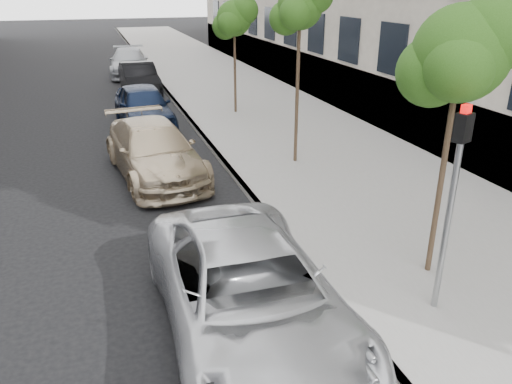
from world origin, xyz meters
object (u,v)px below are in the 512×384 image
tree_near (462,53)px  signal_pole (453,189)px  suv (154,150)px  tree_far (235,18)px  sedan_blue (144,106)px  tree_mid (301,7)px  sedan_rear (129,62)px  minivan (249,293)px  sedan_black (139,79)px

tree_near → signal_pole: bearing=-121.8°
tree_near → suv: tree_near is taller
tree_near → tree_far: (-0.00, 13.00, -0.23)m
sedan_blue → tree_near: bearing=-76.1°
tree_mid → sedan_blue: tree_mid is taller
tree_near → signal_pole: (-0.62, -1.00, -1.82)m
tree_mid → sedan_rear: bearing=100.7°
tree_mid → sedan_blue: bearing=123.0°
minivan → suv: (-0.44, 7.48, -0.02)m
tree_near → tree_mid: bearing=90.0°
signal_pole → sedan_rear: 25.35m
tree_far → sedan_rear: size_ratio=0.85×
tree_mid → tree_far: bearing=90.0°
minivan → sedan_blue: 12.95m
signal_pole → sedan_black: 19.92m
signal_pole → suv: 8.76m
tree_far → sedan_black: 7.26m
suv → sedan_black: (0.80, 11.79, -0.01)m
tree_mid → sedan_rear: tree_mid is taller
tree_near → sedan_rear: 24.61m
tree_near → sedan_rear: (-3.33, 24.17, -3.27)m
tree_far → sedan_black: tree_far is taller
tree_far → signal_pole: tree_far is taller
tree_far → suv: tree_far is taller
sedan_rear → suv: bearing=-88.1°
tree_mid → tree_far: 6.53m
tree_far → sedan_blue: bearing=-170.4°
sedan_rear → signal_pole: bearing=-79.3°
tree_far → suv: 7.98m
tree_far → suv: (-4.13, -6.11, -3.06)m
sedan_blue → suv: bearing=-96.6°
suv → sedan_blue: 5.47m
tree_mid → tree_far: (0.00, 6.50, -0.66)m
tree_far → signal_pole: (-0.62, -14.00, -1.58)m
tree_far → minivan: size_ratio=0.82×
tree_mid → minivan: 8.81m
minivan → tree_near: bearing=10.0°
tree_near → sedan_black: bearing=100.1°
sedan_blue → sedan_black: 6.34m
tree_far → sedan_blue: tree_far is taller
sedan_black → tree_far: bearing=-61.9°
minivan → tree_mid: bearing=63.4°
suv → sedan_black: 11.82m
sedan_black → sedan_blue: bearing=-96.6°
tree_near → sedan_black: 19.26m
tree_near → tree_mid: (-0.00, 6.50, 0.43)m
suv → tree_far: bearing=49.2°
sedan_blue → sedan_rear: bearing=84.4°
sedan_black → suv: bearing=-96.1°
minivan → sedan_black: bearing=89.8°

